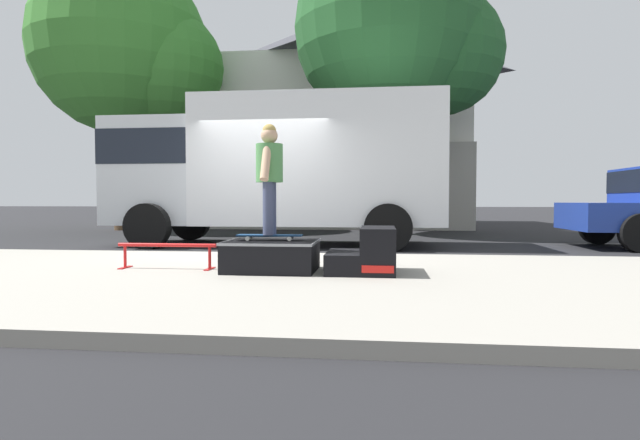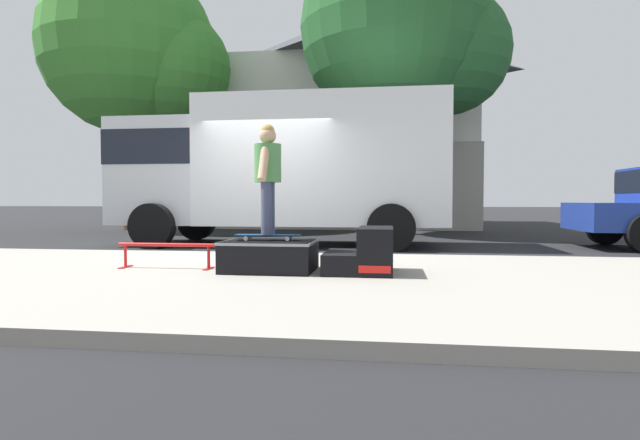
# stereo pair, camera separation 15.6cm
# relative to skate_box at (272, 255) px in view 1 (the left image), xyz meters

# --- Properties ---
(ground_plane) EXTENTS (140.00, 140.00, 0.00)m
(ground_plane) POSITION_rel_skate_box_xyz_m (-0.93, 2.61, -0.31)
(ground_plane) COLOR black
(sidewalk_slab) EXTENTS (50.00, 5.00, 0.12)m
(sidewalk_slab) POSITION_rel_skate_box_xyz_m (-0.93, -0.39, -0.25)
(sidewalk_slab) COLOR gray
(sidewalk_slab) RESTS_ON ground
(skate_box) EXTENTS (1.07, 0.86, 0.36)m
(skate_box) POSITION_rel_skate_box_xyz_m (0.00, 0.00, 0.00)
(skate_box) COLOR black
(skate_box) RESTS_ON sidewalk_slab
(kicker_ramp) EXTENTS (0.79, 0.86, 0.52)m
(kicker_ramp) POSITION_rel_skate_box_xyz_m (1.13, -0.00, 0.03)
(kicker_ramp) COLOR black
(kicker_ramp) RESTS_ON sidewalk_slab
(grind_rail) EXTENTS (1.24, 0.28, 0.31)m
(grind_rail) POSITION_rel_skate_box_xyz_m (-1.32, 0.04, 0.03)
(grind_rail) COLOR red
(grind_rail) RESTS_ON sidewalk_slab
(skateboard) EXTENTS (0.79, 0.23, 0.07)m
(skateboard) POSITION_rel_skate_box_xyz_m (-0.04, 0.06, 0.22)
(skateboard) COLOR navy
(skateboard) RESTS_ON skate_box
(skater_kid) EXTENTS (0.32, 0.68, 1.32)m
(skater_kid) POSITION_rel_skate_box_xyz_m (-0.04, 0.06, 1.01)
(skater_kid) COLOR #3F4766
(skater_kid) RESTS_ON skateboard
(box_truck) EXTENTS (6.91, 2.63, 3.05)m
(box_truck) POSITION_rel_skate_box_xyz_m (-0.93, 4.81, 1.39)
(box_truck) COLOR white
(box_truck) RESTS_ON ground
(street_tree_main) EXTENTS (6.06, 5.51, 8.60)m
(street_tree_main) POSITION_rel_skate_box_xyz_m (-6.62, 9.73, 5.37)
(street_tree_main) COLOR brown
(street_tree_main) RESTS_ON ground
(street_tree_neighbour) EXTENTS (5.79, 5.26, 8.32)m
(street_tree_neighbour) POSITION_rel_skate_box_xyz_m (1.83, 8.61, 5.21)
(street_tree_neighbour) COLOR brown
(street_tree_neighbour) RESTS_ON ground
(house_behind) EXTENTS (9.54, 8.23, 8.40)m
(house_behind) POSITION_rel_skate_box_xyz_m (-0.19, 14.69, 3.93)
(house_behind) COLOR silver
(house_behind) RESTS_ON ground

